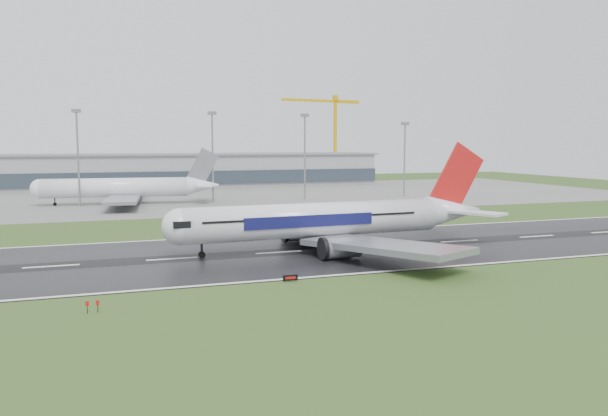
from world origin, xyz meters
name	(u,v)px	position (x,y,z in m)	size (l,w,h in m)	color
ground	(172,259)	(0.00, 0.00, 0.00)	(520.00, 520.00, 0.00)	#2D491A
runway	(172,259)	(0.00, 0.00, 0.05)	(400.00, 45.00, 0.10)	black
apron	(135,198)	(0.00, 125.00, 0.04)	(400.00, 130.00, 0.08)	slate
terminal	(128,171)	(0.00, 185.00, 7.50)	(240.00, 36.00, 15.00)	gray
main_airliner	(337,198)	(32.01, 0.29, 10.07)	(67.53, 64.31, 19.94)	silver
parked_airliner	(124,177)	(-4.53, 102.38, 9.26)	(62.67, 58.35, 18.37)	white
tower_crane	(335,138)	(111.59, 200.00, 23.31)	(47.42, 2.59, 46.61)	#D3A005
runway_sign	(290,278)	(14.98, -23.23, 0.52)	(2.30, 0.26, 1.04)	black
floodmast_2	(78,160)	(-18.59, 100.00, 15.28)	(0.64, 0.64, 30.55)	gray
floodmast_3	(213,159)	(25.44, 100.00, 15.26)	(0.64, 0.64, 30.53)	gray
floodmast_4	(305,158)	(59.52, 100.00, 15.15)	(0.64, 0.64, 30.30)	gray
floodmast_5	(404,161)	(100.76, 100.00, 13.86)	(0.64, 0.64, 27.72)	gray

